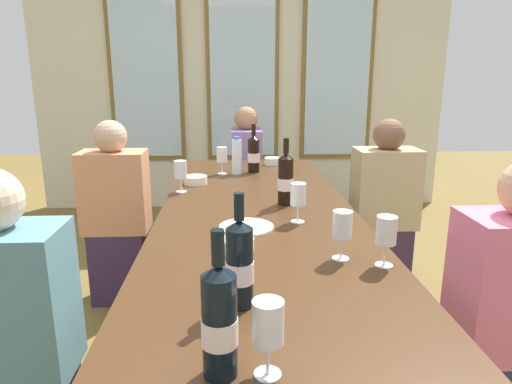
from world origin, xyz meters
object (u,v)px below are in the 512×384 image
at_px(water_bottle, 237,156).
at_px(seated_person_4, 246,178).
at_px(tasting_bowl_1, 196,180).
at_px(wine_bottle_0, 219,321).
at_px(seated_person_1, 383,214).
at_px(dining_table, 259,229).
at_px(white_plate_0, 246,227).
at_px(wine_bottle_2, 286,179).
at_px(wine_glass_4, 268,324).
at_px(seated_person_3, 509,329).
at_px(wine_glass_2, 180,170).
at_px(tasting_bowl_2, 272,161).
at_px(wine_bottle_1, 240,264).
at_px(seated_person_0, 117,218).
at_px(wine_glass_5, 298,196).
at_px(seated_person_2, 12,351).
at_px(wine_glass_1, 222,156).
at_px(wine_glass_0, 386,232).
at_px(wine_bottle_3, 254,154).
at_px(wine_glass_3, 342,227).
at_px(tasting_bowl_0, 237,244).

distance_m(water_bottle, seated_person_4, 0.89).
xyz_separation_m(tasting_bowl_1, seated_person_4, (0.33, 1.09, -0.24)).
distance_m(wine_bottle_0, seated_person_4, 2.87).
distance_m(water_bottle, seated_person_1, 0.98).
distance_m(tasting_bowl_1, water_bottle, 0.38).
distance_m(dining_table, seated_person_1, 1.07).
distance_m(white_plate_0, wine_bottle_2, 0.42).
distance_m(wine_glass_4, seated_person_3, 1.05).
relative_size(dining_table, wine_bottle_0, 8.39).
bearing_deg(wine_glass_2, tasting_bowl_2, 52.81).
distance_m(wine_bottle_1, seated_person_0, 1.70).
xyz_separation_m(wine_glass_5, seated_person_2, (-0.98, -0.58, -0.33)).
distance_m(seated_person_3, seated_person_4, 2.51).
bearing_deg(wine_bottle_0, seated_person_1, 61.82).
relative_size(wine_glass_2, seated_person_3, 0.16).
bearing_deg(wine_glass_5, wine_bottle_2, 94.32).
distance_m(tasting_bowl_2, wine_glass_1, 0.46).
bearing_deg(seated_person_2, wine_bottle_0, -33.46).
bearing_deg(dining_table, wine_glass_0, -56.32).
relative_size(wine_bottle_3, wine_glass_4, 1.81).
bearing_deg(wine_glass_2, seated_person_2, -110.22).
height_order(wine_bottle_1, seated_person_4, seated_person_4).
distance_m(wine_bottle_2, seated_person_2, 1.33).
height_order(dining_table, seated_person_2, seated_person_2).
xyz_separation_m(wine_bottle_1, wine_glass_4, (0.05, -0.31, -0.00)).
bearing_deg(wine_bottle_0, wine_bottle_2, 77.41).
bearing_deg(wine_bottle_3, wine_bottle_2, -81.22).
bearing_deg(seated_person_0, seated_person_4, 52.23).
xyz_separation_m(dining_table, wine_glass_3, (0.25, -0.51, 0.18)).
bearing_deg(seated_person_1, seated_person_3, -90.00).
bearing_deg(seated_person_1, wine_bottle_3, 160.83).
bearing_deg(wine_bottle_1, wine_bottle_3, 85.96).
bearing_deg(wine_bottle_0, tasting_bowl_2, 82.19).
bearing_deg(wine_glass_5, dining_table, 148.28).
bearing_deg(wine_glass_0, wine_glass_5, 115.00).
bearing_deg(wine_glass_4, tasting_bowl_0, 94.49).
height_order(wine_glass_4, seated_person_0, seated_person_0).
bearing_deg(wine_glass_5, tasting_bowl_0, -130.49).
distance_m(white_plate_0, wine_glass_2, 0.71).
height_order(wine_glass_4, seated_person_2, seated_person_2).
height_order(wine_glass_0, wine_glass_4, same).
bearing_deg(tasting_bowl_2, tasting_bowl_0, -99.64).
distance_m(tasting_bowl_2, seated_person_0, 1.13).
bearing_deg(wine_glass_5, seated_person_1, 50.02).
bearing_deg(seated_person_2, tasting_bowl_0, 20.81).
relative_size(white_plate_0, tasting_bowl_1, 1.68).
relative_size(wine_bottle_0, tasting_bowl_0, 2.57).
xyz_separation_m(wine_glass_1, seated_person_0, (-0.63, -0.23, -0.33)).
relative_size(wine_glass_3, wine_glass_5, 1.00).
bearing_deg(water_bottle, wine_bottle_0, -91.79).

